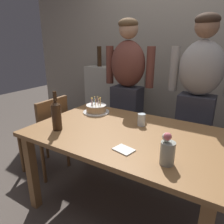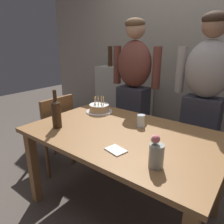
{
  "view_description": "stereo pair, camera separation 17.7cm",
  "coord_description": "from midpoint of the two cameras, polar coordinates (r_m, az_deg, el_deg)",
  "views": [
    {
      "loc": [
        0.69,
        -1.33,
        1.41
      ],
      "look_at": [
        -0.19,
        0.1,
        0.84
      ],
      "focal_mm": 32.86,
      "sensor_mm": 36.0,
      "label": 1
    },
    {
      "loc": [
        0.84,
        -1.23,
        1.41
      ],
      "look_at": [
        -0.19,
        0.1,
        0.84
      ],
      "focal_mm": 32.86,
      "sensor_mm": 36.0,
      "label": 2
    }
  ],
  "objects": [
    {
      "name": "dining_chair",
      "position": [
        2.35,
        -13.87,
        -4.2
      ],
      "size": [
        0.42,
        0.42,
        0.87
      ],
      "rotation": [
        0.0,
        0.0,
        -1.57
      ],
      "color": "brown",
      "rests_on": "ground_plane"
    },
    {
      "name": "shelf_cabinet",
      "position": [
        3.22,
        4.62,
        2.97
      ],
      "size": [
        0.89,
        0.3,
        1.36
      ],
      "color": "beige",
      "rests_on": "ground_plane"
    },
    {
      "name": "birthday_cake",
      "position": [
        2.07,
        -1.12,
        0.93
      ],
      "size": [
        0.27,
        0.27,
        0.16
      ],
      "color": "white",
      "rests_on": "dining_table"
    },
    {
      "name": "back_wall",
      "position": [
        2.93,
        23.27,
        15.12
      ],
      "size": [
        5.2,
        0.1,
        2.6
      ],
      "primitive_type": "cube",
      "color": "#9E9384",
      "rests_on": "ground_plane"
    },
    {
      "name": "wine_bottle",
      "position": [
        1.7,
        -12.41,
        -0.31
      ],
      "size": [
        0.08,
        0.08,
        0.32
      ],
      "color": "#382314",
      "rests_on": "dining_table"
    },
    {
      "name": "flower_vase",
      "position": [
        1.2,
        16.43,
        -10.97
      ],
      "size": [
        0.08,
        0.08,
        0.2
      ],
      "color": "#999E93",
      "rests_on": "dining_table"
    },
    {
      "name": "napkin_stack",
      "position": [
        1.36,
        4.89,
        -10.61
      ],
      "size": [
        0.15,
        0.12,
        0.01
      ],
      "primitive_type": "cube",
      "rotation": [
        0.0,
        0.0,
        -0.22
      ],
      "color": "white",
      "rests_on": "dining_table"
    },
    {
      "name": "person_woman_cardigan",
      "position": [
        2.17,
        26.25,
        2.44
      ],
      "size": [
        0.61,
        0.27,
        1.66
      ],
      "rotation": [
        0.0,
        0.0,
        3.14
      ],
      "color": "#33333D",
      "rests_on": "ground_plane"
    },
    {
      "name": "ground_plane",
      "position": [
        2.05,
        5.37,
        -24.77
      ],
      "size": [
        10.0,
        10.0,
        0.0
      ],
      "primitive_type": "plane",
      "color": "#564C44"
    },
    {
      "name": "person_man_bearded",
      "position": [
        2.43,
        8.09,
        5.78
      ],
      "size": [
        0.61,
        0.27,
        1.66
      ],
      "rotation": [
        0.0,
        0.0,
        3.14
      ],
      "color": "#33333D",
      "rests_on": "ground_plane"
    },
    {
      "name": "water_glass_near",
      "position": [
        1.73,
        10.97,
        -2.48
      ],
      "size": [
        0.07,
        0.07,
        0.1
      ],
      "primitive_type": "cylinder",
      "color": "silver",
      "rests_on": "dining_table"
    },
    {
      "name": "dining_table",
      "position": [
        1.68,
        6.04,
        -8.59
      ],
      "size": [
        1.5,
        0.96,
        0.74
      ],
      "color": "olive",
      "rests_on": "ground_plane"
    }
  ]
}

